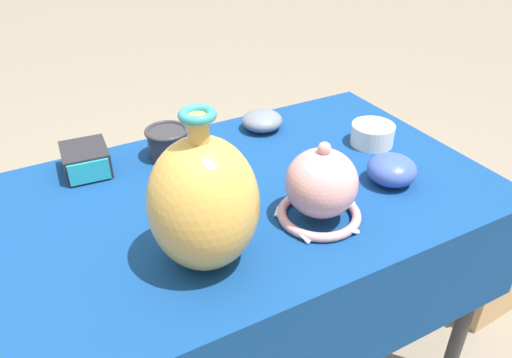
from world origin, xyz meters
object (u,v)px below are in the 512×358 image
object	(u,v)px
vase_dome_bell	(321,188)
mosaic_tile_box	(86,160)
vase_tall_bulbous	(203,203)
cup_wide_charcoal	(168,142)
bowl_shallow_slate	(262,121)
bowl_shallow_cobalt	(392,170)
pot_squat_ivory	(372,134)
wooden_crate	(475,263)

from	to	relation	value
vase_dome_bell	mosaic_tile_box	bearing A→B (deg)	132.39
vase_tall_bulbous	cup_wide_charcoal	size ratio (longest dim) A/B	2.81
bowl_shallow_slate	bowl_shallow_cobalt	size ratio (longest dim) A/B	0.99
pot_squat_ivory	bowl_shallow_slate	bearing A→B (deg)	135.05
vase_tall_bulbous	cup_wide_charcoal	world-z (taller)	vase_tall_bulbous
cup_wide_charcoal	vase_tall_bulbous	bearing A→B (deg)	-100.21
mosaic_tile_box	bowl_shallow_cobalt	bearing A→B (deg)	-27.51
bowl_shallow_slate	bowl_shallow_cobalt	xyz separation A→B (m)	(0.14, -0.42, 0.01)
bowl_shallow_slate	wooden_crate	size ratio (longest dim) A/B	0.35
bowl_shallow_slate	cup_wide_charcoal	bearing A→B (deg)	-175.96
vase_tall_bulbous	vase_dome_bell	bearing A→B (deg)	1.45
vase_tall_bulbous	vase_dome_bell	distance (m)	0.29
bowl_shallow_cobalt	wooden_crate	size ratio (longest dim) A/B	0.35
vase_tall_bulbous	bowl_shallow_cobalt	world-z (taller)	vase_tall_bulbous
mosaic_tile_box	pot_squat_ivory	size ratio (longest dim) A/B	1.17
bowl_shallow_cobalt	cup_wide_charcoal	world-z (taller)	cup_wide_charcoal
vase_dome_bell	bowl_shallow_slate	xyz separation A→B (m)	(0.11, 0.46, -0.05)
vase_dome_bell	wooden_crate	distance (m)	1.08
pot_squat_ivory	mosaic_tile_box	bearing A→B (deg)	162.60
bowl_shallow_slate	wooden_crate	bearing A→B (deg)	-25.75
mosaic_tile_box	cup_wide_charcoal	distance (m)	0.22
cup_wide_charcoal	wooden_crate	bearing A→B (deg)	-17.63
vase_tall_bulbous	bowl_shallow_slate	distance (m)	0.62
vase_dome_bell	pot_squat_ivory	distance (m)	0.41
vase_dome_bell	cup_wide_charcoal	world-z (taller)	vase_dome_bell
vase_tall_bulbous	mosaic_tile_box	size ratio (longest dim) A/B	2.33
vase_tall_bulbous	mosaic_tile_box	bearing A→B (deg)	106.34
vase_tall_bulbous	bowl_shallow_slate	xyz separation A→B (m)	(0.39, 0.47, -0.11)
mosaic_tile_box	wooden_crate	distance (m)	1.45
wooden_crate	bowl_shallow_slate	bearing A→B (deg)	150.93
vase_tall_bulbous	wooden_crate	size ratio (longest dim) A/B	0.95
bowl_shallow_cobalt	bowl_shallow_slate	bearing A→B (deg)	108.58
bowl_shallow_slate	pot_squat_ivory	world-z (taller)	pot_squat_ivory
vase_tall_bulbous	mosaic_tile_box	xyz separation A→B (m)	(-0.14, 0.47, -0.11)
bowl_shallow_slate	wooden_crate	xyz separation A→B (m)	(0.73, -0.35, -0.62)
bowl_shallow_cobalt	cup_wide_charcoal	distance (m)	0.60
pot_squat_ivory	wooden_crate	size ratio (longest dim) A/B	0.35
vase_tall_bulbous	pot_squat_ivory	distance (m)	0.68
cup_wide_charcoal	wooden_crate	size ratio (longest dim) A/B	0.34
pot_squat_ivory	wooden_crate	bearing A→B (deg)	-13.45
vase_tall_bulbous	mosaic_tile_box	distance (m)	0.50
bowl_shallow_cobalt	wooden_crate	xyz separation A→B (m)	(0.59, 0.07, -0.63)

